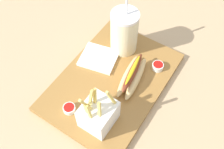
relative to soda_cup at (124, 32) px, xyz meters
The scene contains 8 objects.
ground_plane 0.18m from the soda_cup, 163.39° to the right, with size 2.40×2.40×0.02m, color tan.
food_tray 0.17m from the soda_cup, 163.39° to the right, with size 0.45×0.31×0.02m, color olive.
soda_cup is the anchor object (origin of this frame).
fries_basket 0.30m from the soda_cup, 162.65° to the right, with size 0.10×0.09×0.16m.
hot_dog_1 0.15m from the soda_cup, 137.34° to the right, with size 0.18×0.08×0.06m.
ketchup_cup_1 0.31m from the soda_cup, behind, with size 0.04×0.04×0.02m.
ketchup_cup_2 0.16m from the soda_cup, 96.39° to the right, with size 0.04×0.04×0.02m.
napkin_stack 0.12m from the soda_cup, 154.25° to the left, with size 0.10×0.12×0.01m, color white.
Camera 1 is at (-0.39, -0.26, 0.74)m, focal length 42.12 mm.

